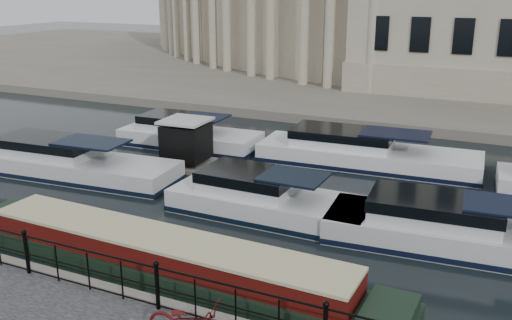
{
  "coord_description": "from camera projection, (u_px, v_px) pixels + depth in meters",
  "views": [
    {
      "loc": [
        6.9,
        -11.72,
        7.74
      ],
      "look_at": [
        0.5,
        2.0,
        3.0
      ],
      "focal_mm": 40.0,
      "sensor_mm": 36.0,
      "label": 1
    }
  ],
  "objects": [
    {
      "name": "ground_plane",
      "position": [
        208.0,
        285.0,
        15.24
      ],
      "size": [
        160.0,
        160.0,
        0.0
      ],
      "primitive_type": "plane",
      "color": "black",
      "rests_on": "ground"
    },
    {
      "name": "far_bank",
      "position": [
        433.0,
        73.0,
        48.88
      ],
      "size": [
        120.0,
        42.0,
        0.55
      ],
      "primitive_type": "cube",
      "color": "#6B665B",
      "rests_on": "ground_plane"
    },
    {
      "name": "railing",
      "position": [
        157.0,
        283.0,
        12.93
      ],
      "size": [
        24.14,
        0.14,
        1.22
      ],
      "color": "black",
      "rests_on": "near_quay"
    },
    {
      "name": "narrowboat",
      "position": [
        162.0,
        264.0,
        15.6
      ],
      "size": [
        13.8,
        2.22,
        1.51
      ],
      "rotation": [
        0.0,
        0.0,
        -0.03
      ],
      "color": "black",
      "rests_on": "ground_plane"
    },
    {
      "name": "harbour_hut",
      "position": [
        186.0,
        145.0,
        24.79
      ],
      "size": [
        2.69,
        2.28,
        2.16
      ],
      "rotation": [
        0.0,
        0.0,
        0.04
      ],
      "color": "#6B665B",
      "rests_on": "ground_plane"
    },
    {
      "name": "cabin_cruisers",
      "position": [
        298.0,
        177.0,
        22.58
      ],
      "size": [
        27.45,
        10.12,
        1.99
      ],
      "color": "silver",
      "rests_on": "ground_plane"
    }
  ]
}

